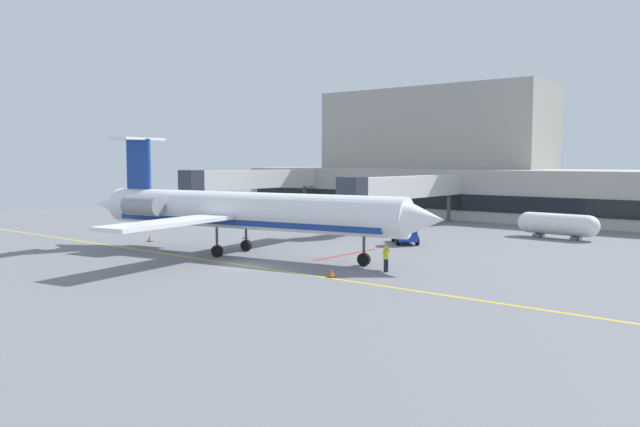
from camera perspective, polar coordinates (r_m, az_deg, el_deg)
name	(u,v)px	position (r m, az deg, el deg)	size (l,w,h in m)	color
ground	(244,267)	(44.97, -6.82, -4.75)	(120.00, 120.00, 0.11)	slate
terminal_building	(468,168)	(88.84, 13.02, 3.97)	(72.63, 16.73, 17.52)	#ADA89E
jet_bridge_west	(403,188)	(69.39, 7.43, 2.28)	(2.40, 22.14, 5.76)	silver
jet_bridge_east	(250,180)	(83.42, -6.23, 3.01)	(2.40, 23.03, 6.20)	silver
regional_jet	(240,211)	(50.04, -7.17, 0.25)	(32.45, 25.18, 9.28)	white
baggage_tug	(406,233)	(56.77, 7.67, -1.69)	(3.84, 4.08, 2.25)	#19389E
pushback_tractor	(299,212)	(78.83, -1.85, 0.14)	(2.22, 3.45, 2.22)	#E5B20C
fuel_tank	(558,224)	(64.20, 20.42, -0.92)	(7.80, 2.49, 2.37)	white
marshaller	(386,258)	(42.41, 5.91, -3.95)	(0.34, 0.83, 1.88)	#191E33
safety_cone_alpha	(150,239)	(60.09, -14.95, -2.19)	(0.47, 0.47, 0.55)	orange
safety_cone_bravo	(246,236)	(60.75, -6.65, -1.99)	(0.47, 0.47, 0.55)	orange
safety_cone_charlie	(332,273)	(40.42, 1.06, -5.37)	(0.47, 0.47, 0.55)	orange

